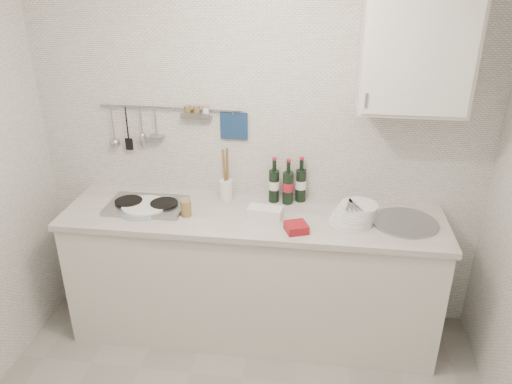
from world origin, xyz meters
The scene contains 14 objects.
back_wall centered at (0.00, 1.40, 1.25)m, with size 3.00×0.02×2.50m, color silver.
counter centered at (0.01, 1.10, 0.43)m, with size 2.44×0.64×0.96m.
wall_rail centered at (-0.60, 1.37, 1.43)m, with size 0.98×0.09×0.34m.
wall_cabinet centered at (0.90, 1.22, 1.95)m, with size 0.60×0.38×0.70m.
plate_stack_hob centered at (-0.70, 1.06, 0.94)m, with size 0.31×0.31×0.04m.
plate_stack_sink centered at (0.64, 1.08, 0.98)m, with size 0.30×0.28×0.12m.
wine_bottles centered at (0.21, 1.31, 1.07)m, with size 0.25×0.12×0.31m.
butter_dish centered at (0.09, 1.07, 0.95)m, with size 0.22×0.11×0.06m, color white.
strawberry_punnet centered at (0.29, 0.91, 0.95)m, with size 0.12×0.12×0.05m, color #A31229.
utensil_crock centered at (-0.21, 1.30, 1.01)m, with size 0.09×0.09×0.37m.
jar_a centered at (-0.23, 1.35, 0.96)m, with size 0.06×0.06×0.08m.
jar_b centered at (0.60, 1.24, 0.95)m, with size 0.06×0.06×0.07m.
jar_c centered at (0.60, 1.18, 0.95)m, with size 0.06×0.06×0.07m.
jar_d centered at (-0.41, 1.02, 0.98)m, with size 0.07×0.07×0.11m.
Camera 1 is at (0.40, -1.70, 2.39)m, focal length 35.00 mm.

